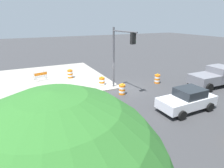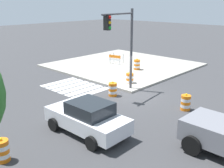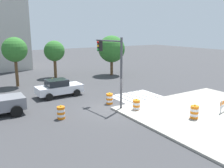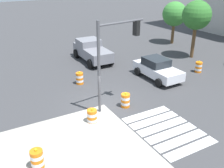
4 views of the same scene
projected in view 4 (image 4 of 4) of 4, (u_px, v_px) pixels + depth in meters
The scene contains 12 objects.
ground_plane at pixel (104, 107), 16.86m from camera, with size 120.00×120.00×0.00m, color #38383A.
crosswalk_stripes at pixel (167, 130), 14.48m from camera, with size 4.35×3.20×0.02m.
sports_car at pixel (157, 69), 20.84m from camera, with size 4.33×2.19×1.63m.
pickup_truck at pixel (91, 50), 24.83m from camera, with size 5.19×2.43×1.92m.
traffic_barrel_near_corner at pixel (80, 78), 19.97m from camera, with size 0.56×0.56×1.02m.
traffic_barrel_crosswalk_end at pixel (125, 100), 16.69m from camera, with size 0.56×0.56×1.02m.
traffic_barrel_median_near at pixel (92, 117), 14.86m from camera, with size 0.56×0.56×1.02m.
traffic_barrel_median_far at pixel (199, 67), 22.19m from camera, with size 0.56×0.56×1.02m.
traffic_barrel_on_sidewalk at pixel (37, 159), 11.38m from camera, with size 0.56×0.56×1.02m.
traffic_light_pole at pixel (115, 48), 15.13m from camera, with size 0.71×3.27×5.50m.
street_tree_streetside_near at pixel (197, 16), 24.34m from camera, with size 2.69×2.69×5.44m.
street_tree_streetside_mid at pixel (175, 14), 29.36m from camera, with size 2.71×2.71×4.72m.
Camera 4 is at (13.12, -6.81, 8.25)m, focal length 42.13 mm.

